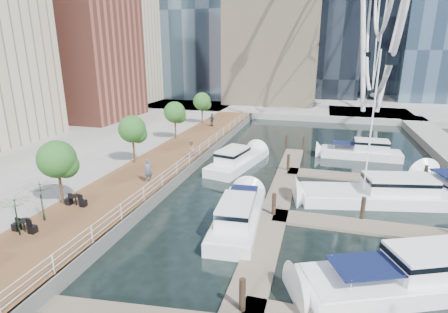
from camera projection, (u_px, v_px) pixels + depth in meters
name	position (u px, v px, depth m)	size (l,w,h in m)	color
ground	(195.00, 276.00, 18.38)	(520.00, 520.00, 0.00)	black
boardwalk	(162.00, 166.00, 34.40)	(6.00, 60.00, 1.00)	brown
seawall	(191.00, 169.00, 33.62)	(0.25, 60.00, 1.00)	#595954
land_far	(305.00, 87.00, 112.22)	(200.00, 114.00, 1.00)	gray
pier	(369.00, 115.00, 62.51)	(14.00, 12.00, 1.00)	gray
railing	(189.00, 159.00, 33.35)	(0.10, 60.00, 1.05)	white
floating_docks	(346.00, 207.00, 25.36)	(16.00, 34.00, 2.60)	#6D6051
midrise_condos	(31.00, 36.00, 47.96)	(19.00, 67.00, 28.00)	#BCAD8E
street_trees	(132.00, 129.00, 33.01)	(2.60, 42.60, 4.60)	#3F2B1C
cafe_tables	(1.00, 244.00, 18.84)	(2.50, 13.70, 0.74)	black
yacht_foreground	(407.00, 289.00, 17.39)	(3.17, 11.81, 2.15)	white
pedestrian_near	(148.00, 171.00, 28.58)	(0.71, 0.46, 1.94)	#46505E
pedestrian_mid	(191.00, 149.00, 35.08)	(0.89, 0.70, 1.84)	gray
pedestrian_far	(212.00, 120.00, 50.11)	(1.09, 0.45, 1.86)	#2E333A
moored_yachts	(366.00, 204.00, 27.12)	(25.73, 39.43, 11.50)	white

